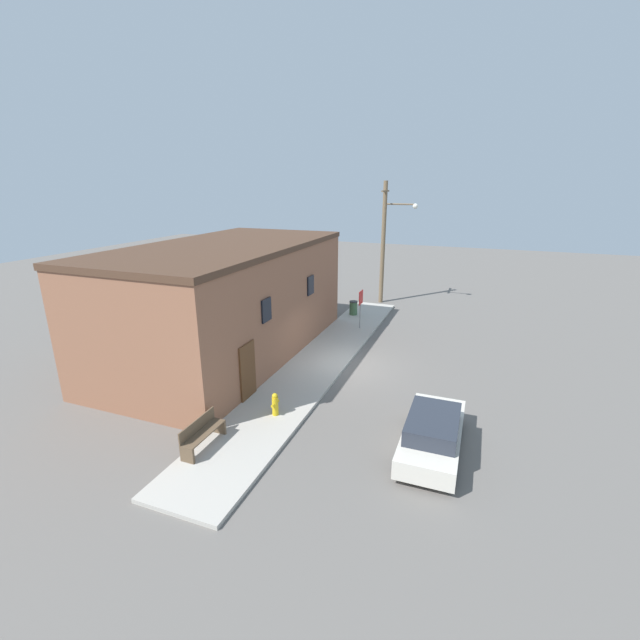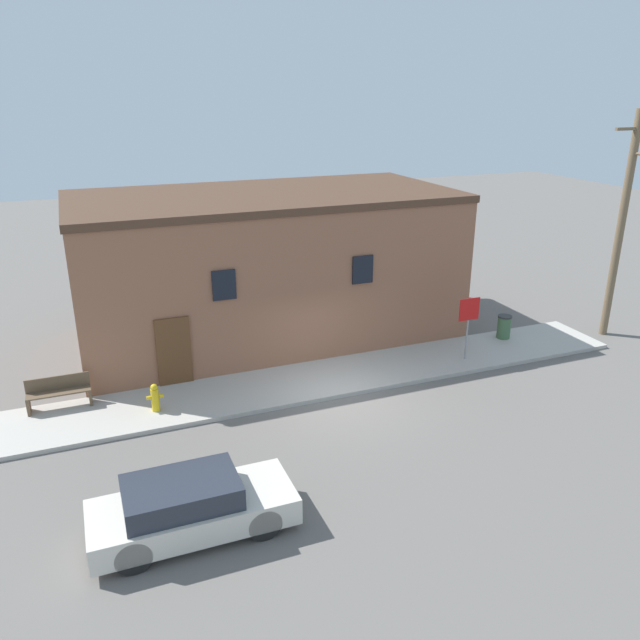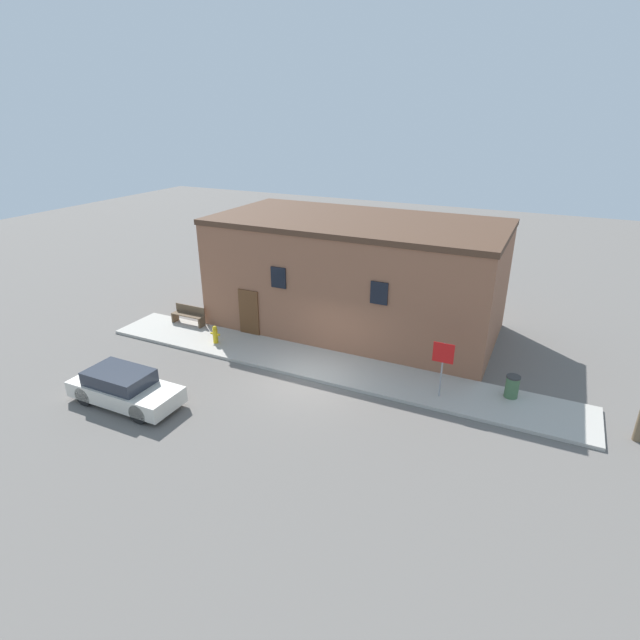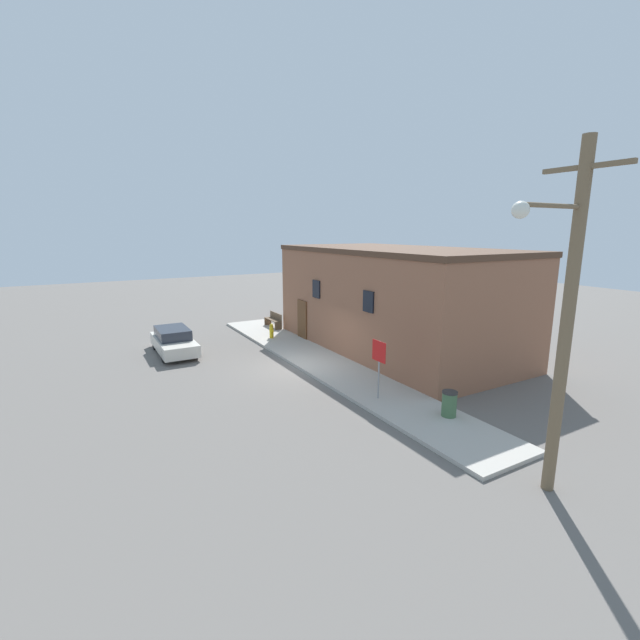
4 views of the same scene
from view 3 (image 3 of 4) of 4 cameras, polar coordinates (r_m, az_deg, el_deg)
ground_plane at (r=19.13m, az=-1.30°, el=-6.91°), size 80.00×80.00×0.00m
sidewalk at (r=20.08m, az=0.33°, el=-5.16°), size 19.99×2.51×0.13m
brick_building at (r=22.99m, az=4.09°, el=5.20°), size 12.85×6.37×5.10m
fire_hydrant at (r=22.10m, az=-11.89°, el=-1.62°), size 0.46×0.22×0.80m
stop_sign at (r=17.70m, az=13.85°, el=-4.39°), size 0.73×0.06×2.08m
bench at (r=24.37m, az=-14.78°, el=0.56°), size 1.66×0.44×0.88m
trash_bin at (r=18.91m, az=21.10°, el=-7.10°), size 0.49×0.49×0.82m
parked_car at (r=18.73m, az=-21.47°, el=-7.23°), size 4.04×1.61×1.23m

